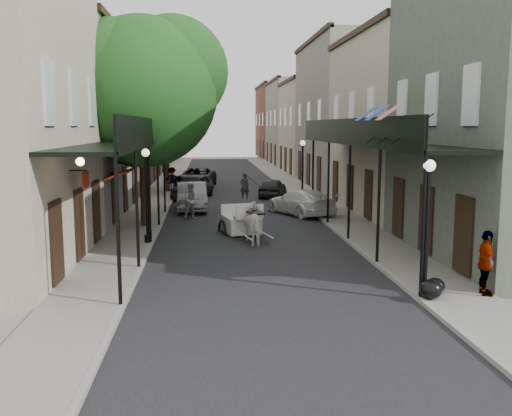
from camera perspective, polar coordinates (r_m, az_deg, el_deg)
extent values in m
plane|color=gray|center=(17.24, 1.01, -7.62)|extent=(140.00, 140.00, 0.00)
cube|color=black|center=(36.84, -2.18, 0.89)|extent=(8.00, 90.00, 0.01)
cube|color=gray|center=(36.94, -9.96, 0.87)|extent=(2.20, 90.00, 0.12)
cube|color=gray|center=(37.40, 5.49, 1.05)|extent=(2.20, 90.00, 0.12)
cube|color=#BDAE97|center=(47.01, -13.47, 8.66)|extent=(5.00, 80.00, 10.50)
cube|color=gray|center=(47.63, 7.71, 8.80)|extent=(5.00, 80.00, 10.50)
cube|color=black|center=(23.73, -12.93, 6.31)|extent=(2.20, 18.00, 0.12)
cube|color=black|center=(23.60, -10.42, 7.59)|extent=(0.06, 18.00, 1.00)
cylinder|color=black|center=(14.90, -13.65, -2.00)|extent=(0.10, 0.10, 4.00)
cylinder|color=black|center=(22.76, -10.63, 1.56)|extent=(0.10, 0.10, 4.00)
cylinder|color=black|center=(30.69, -9.16, 3.29)|extent=(0.10, 0.10, 4.00)
cube|color=black|center=(24.45, 11.12, 6.42)|extent=(2.20, 18.00, 0.12)
cube|color=black|center=(24.17, 8.74, 7.64)|extent=(0.06, 18.00, 1.00)
cylinder|color=black|center=(15.79, 16.40, -1.53)|extent=(0.10, 0.10, 4.00)
cylinder|color=black|center=(23.35, 9.31, 1.76)|extent=(0.10, 0.10, 4.00)
cylinder|color=black|center=(31.13, 5.71, 3.42)|extent=(0.10, 0.10, 4.00)
cylinder|color=#382619|center=(26.71, -11.11, 4.24)|extent=(0.44, 0.44, 5.60)
sphere|color=#1F511A|center=(26.69, -11.31, 11.28)|extent=(6.80, 6.80, 6.80)
sphere|color=#1F511A|center=(27.25, -8.31, 13.39)|extent=(5.10, 5.10, 5.10)
cylinder|color=#382619|center=(40.65, -8.99, 5.21)|extent=(0.44, 0.44, 5.04)
sphere|color=#1F511A|center=(40.61, -9.09, 9.35)|extent=(6.00, 6.00, 6.00)
sphere|color=#1F511A|center=(41.17, -7.36, 10.63)|extent=(4.50, 4.50, 4.50)
cylinder|color=black|center=(16.24, 16.47, -7.98)|extent=(0.28, 0.28, 0.30)
cylinder|color=black|center=(15.88, 16.69, -2.59)|extent=(0.12, 0.12, 3.40)
sphere|color=white|center=(15.65, 16.97, 4.08)|extent=(0.32, 0.32, 0.32)
cylinder|color=black|center=(23.05, -10.75, -3.02)|extent=(0.28, 0.28, 0.30)
cylinder|color=black|center=(22.80, -10.86, 0.81)|extent=(0.12, 0.12, 3.40)
sphere|color=white|center=(22.65, -10.98, 5.45)|extent=(0.32, 0.32, 0.32)
cylinder|color=black|center=(35.26, 4.64, 0.97)|extent=(0.28, 0.28, 0.30)
cylinder|color=black|center=(35.10, 4.67, 3.48)|extent=(0.12, 0.12, 3.40)
sphere|color=white|center=(35.00, 4.70, 6.50)|extent=(0.32, 0.32, 0.32)
imported|color=white|center=(22.91, 0.03, -1.55)|extent=(1.29, 2.08, 1.63)
torus|color=black|center=(25.45, -3.69, -1.05)|extent=(0.37, 1.26, 1.28)
torus|color=black|center=(25.88, -0.21, -0.87)|extent=(0.37, 1.26, 1.28)
torus|color=black|center=(24.23, -2.43, -2.22)|extent=(0.22, 0.66, 0.66)
torus|color=black|center=(24.57, 0.33, -2.06)|extent=(0.22, 0.66, 0.66)
cube|color=white|center=(25.40, -1.82, -0.08)|extent=(1.75, 2.05, 0.69)
cube|color=white|center=(24.34, -1.15, 0.73)|extent=(1.28, 0.80, 0.12)
cube|color=white|center=(24.07, -0.98, 1.36)|extent=(1.18, 0.36, 0.49)
imported|color=black|center=(24.27, -1.15, 2.18)|extent=(0.46, 0.35, 1.11)
imported|color=#AFB0A6|center=(29.05, -6.41, 0.71)|extent=(1.08, 0.95, 1.87)
imported|color=gray|center=(40.62, -8.39, 2.86)|extent=(1.15, 0.73, 1.70)
imported|color=gray|center=(16.74, 22.02, -5.12)|extent=(0.63, 1.11, 1.79)
imported|color=black|center=(37.38, -6.34, 2.16)|extent=(3.08, 4.99, 1.59)
imported|color=gray|center=(32.22, -6.43, 1.15)|extent=(1.80, 4.70, 1.53)
imported|color=black|center=(44.20, -6.03, 3.07)|extent=(3.39, 5.86, 1.54)
imported|color=white|center=(30.39, 4.47, 0.60)|extent=(3.67, 5.10, 1.37)
imported|color=black|center=(37.88, 1.68, 2.04)|extent=(2.46, 3.97, 1.26)
ellipsoid|color=black|center=(16.06, 17.08, -7.76)|extent=(0.62, 0.62, 0.52)
ellipsoid|color=black|center=(16.59, 17.46, -7.44)|extent=(0.54, 0.54, 0.43)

